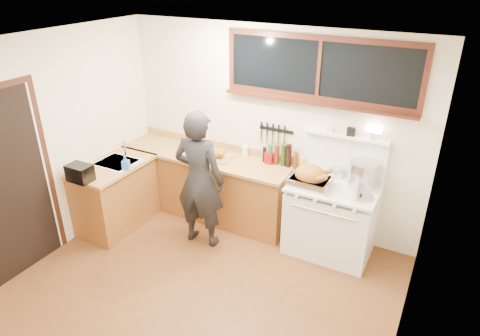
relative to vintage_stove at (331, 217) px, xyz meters
The scene contains 20 objects.
ground_plane 1.79m from the vintage_stove, 125.35° to the right, with size 4.00×3.50×0.02m, color #563016.
room_shell 2.10m from the vintage_stove, 125.35° to the right, with size 4.10×3.60×2.65m.
counter_back 1.80m from the vintage_stove, behind, with size 2.44×0.64×1.00m.
counter_left 2.81m from the vintage_stove, 163.78° to the right, with size 0.64×1.09×0.90m.
sink_unit 2.80m from the vintage_stove, 165.18° to the right, with size 0.50×0.45×0.37m.
vintage_stove is the anchor object (origin of this frame).
back_window 1.67m from the vintage_stove, 142.44° to the left, with size 2.32×0.13×0.77m.
left_doorway 3.63m from the vintage_stove, 146.76° to the right, with size 0.02×1.04×2.17m.
knife_strip 1.29m from the vintage_stove, 160.76° to the left, with size 0.46×0.03×0.28m.
man 1.65m from the vintage_stove, 158.86° to the right, with size 0.67×0.47×1.75m.
soap_bottle 2.61m from the vintage_stove, 161.67° to the right, with size 0.10×0.11×0.18m.
toaster 3.04m from the vintage_stove, 154.46° to the right, with size 0.29×0.20×0.20m.
cutting_board 1.67m from the vintage_stove, behind, with size 0.42×0.32×0.14m.
roast_turkey 0.61m from the vintage_stove, 152.09° to the right, with size 0.51×0.36×0.26m.
stockpot 0.66m from the vintage_stove, 25.25° to the left, with size 0.40×0.40×0.30m.
saucepan 0.55m from the vintage_stove, 100.71° to the left, with size 0.18×0.29×0.12m.
pot_lid 0.57m from the vintage_stove, 22.33° to the right, with size 0.34×0.34×0.04m.
coffee_tin 1.08m from the vintage_stove, 168.53° to the left, with size 0.11×0.09×0.15m.
pitcher 1.41m from the vintage_stove, 169.62° to the left, with size 0.09×0.09×0.15m.
bottle_cluster 0.96m from the vintage_stove, 163.65° to the left, with size 0.58×0.07×0.30m.
Camera 1 is at (2.08, -2.97, 3.25)m, focal length 32.00 mm.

